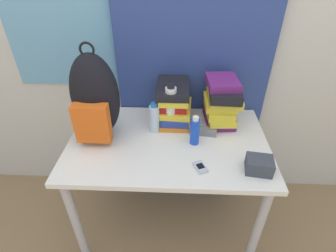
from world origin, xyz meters
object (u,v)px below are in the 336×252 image
Objects in this scene: book_stack_center at (221,101)px; water_bottle at (154,118)px; cell_phone at (200,167)px; sports_bottle at (171,108)px; book_stack_left at (174,103)px; camera_pouch at (259,165)px; sunscreen_bottle at (195,131)px; backpack at (95,99)px; sunglasses_case at (203,131)px.

water_bottle is at bearing -164.18° from book_stack_center.
book_stack_center is at bearing 71.49° from cell_phone.
sports_bottle is 0.40m from cell_phone.
book_stack_left is 2.01× the size of camera_pouch.
sunscreen_bottle is 0.37m from camera_pouch.
water_bottle is 1.37× the size of camera_pouch.
backpack is 0.46m from book_stack_left.
book_stack_center reaches higher than sunglasses_case.
backpack is 1.84× the size of sports_bottle.
cell_phone is at bearing -25.30° from backpack.
camera_pouch is (0.85, -0.27, -0.19)m from backpack.
sports_bottle is (-0.02, -0.08, 0.02)m from book_stack_left.
sunglasses_case is (0.19, -0.05, -0.12)m from sports_bottle.
book_stack_left is at bearing 179.08° from book_stack_center.
book_stack_center is 2.18× the size of camera_pouch.
camera_pouch is (0.44, -0.34, -0.10)m from sports_bottle.
book_stack_left reaches higher than camera_pouch.
sports_bottle reaches higher than sunglasses_case.
cell_phone is (0.56, -0.27, -0.22)m from backpack.
sunglasses_case is at bearing -129.46° from book_stack_center.
backpack is at bearing 162.31° from camera_pouch.
book_stack_left is 0.26m from sunscreen_bottle.
sunscreen_bottle is 1.12× the size of sunglasses_case.
book_stack_center is 0.46m from cell_phone.
cell_phone is at bearing -108.51° from book_stack_center.
backpack is at bearing -177.62° from sunglasses_case.
camera_pouch is (0.28, -0.00, 0.03)m from cell_phone.
book_stack_left is (0.42, 0.16, -0.11)m from backpack.
sunglasses_case is at bearing -14.03° from sports_bottle.
cell_phone is 0.29m from sunglasses_case.
sunscreen_bottle is at bearing -122.71° from sunglasses_case.
book_stack_center reaches higher than water_bottle.
book_stack_center reaches higher than camera_pouch.
sports_bottle is at bearing 165.97° from sunglasses_case.
sunscreen_bottle is at bearing 146.01° from camera_pouch.
backpack is 5.68× the size of cell_phone.
backpack is 0.73m from book_stack_center.
book_stack_left is at bearing 46.57° from water_bottle.
water_bottle is 1.21× the size of sunglasses_case.
cell_phone is at bearing 179.31° from camera_pouch.
backpack is 0.64m from sunglasses_case.
book_stack_left is 1.60× the size of sunscreen_bottle.
book_stack_center is at bearing 50.54° from sunglasses_case.
backpack is at bearing -167.75° from book_stack_center.
book_stack_left is 0.28m from book_stack_center.
camera_pouch is at bearing -30.29° from water_bottle.
backpack is 2.83× the size of water_bottle.
sunglasses_case is (0.06, 0.09, -0.06)m from sunscreen_bottle.
book_stack_center is at bearing 108.56° from camera_pouch.
cell_phone is 0.68× the size of camera_pouch.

